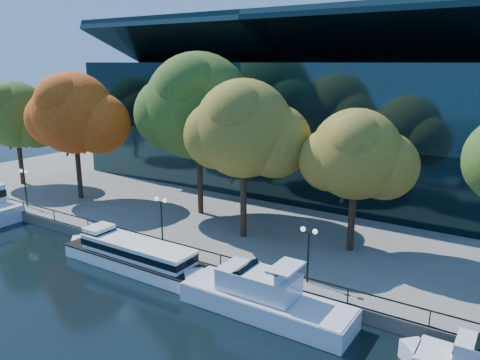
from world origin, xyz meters
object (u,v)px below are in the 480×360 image
Objects in this scene: tree_2 at (200,109)px; tree_4 at (357,156)px; cruiser_near at (259,296)px; lamp_0 at (24,179)px; tree_1 at (75,115)px; lamp_2 at (309,242)px; tour_boat at (130,253)px; tree_3 at (245,131)px; lamp_1 at (161,210)px; tree_0 at (16,116)px.

tree_2 reaches higher than tree_4.
cruiser_near is 3.22× the size of lamp_0.
tree_2 is 16.52m from tree_4.
lamp_0 is (-33.53, -7.20, -4.90)m from tree_4.
tree_1 is 31.60m from lamp_2.
tree_2 is at bearing 98.02° from tour_boat.
tree_4 reaches higher than cruiser_near.
tree_4 is 8.73m from lamp_2.
tour_boat is at bearing -166.57° from lamp_2.
tree_3 reaches higher than lamp_1.
tree_0 is (-40.36, 9.35, 8.41)m from cruiser_near.
lamp_2 is (42.02, -5.47, -5.59)m from tree_0.
tree_4 is 2.89× the size of lamp_2.
cruiser_near is at bearing -52.87° from tree_3.
tree_2 reaches higher than tour_boat.
lamp_0 is (-24.50, -5.03, -6.46)m from tree_3.
cruiser_near is 21.26m from tree_2.
tree_2 reaches higher than lamp_1.
cruiser_near is at bearing -18.06° from lamp_1.
tree_0 is 0.80× the size of tree_2.
tree_4 is at bearing 78.35° from cruiser_near.
tree_1 is (-28.84, 9.08, 9.28)m from cruiser_near.
tree_2 is 1.38× the size of tree_4.
tree_3 reaches higher than lamp_2.
lamp_0 is (-31.25, 3.88, 2.81)m from cruiser_near.
cruiser_near is 3.22× the size of lamp_2.
tree_3 is (-6.74, 8.90, 9.27)m from cruiser_near.
tree_2 is (14.88, 3.05, 1.20)m from tree_1.
cruiser_near is 5.07m from lamp_2.
lamp_1 and lamp_2 have the same top height.
lamp_0 is at bearing 169.99° from tour_boat.
tree_4 is 2.89× the size of lamp_1.
tour_boat is at bearing -144.20° from tree_4.
tour_boat is 13.68m from tree_3.
tree_0 is at bearing -173.97° from tree_2.
lamp_2 is (1.65, 3.88, 2.81)m from cruiser_near.
lamp_0 is at bearing 180.00° from lamp_1.
lamp_2 is (13.98, 3.34, 2.82)m from tour_boat.
tour_boat is 1.11× the size of cruiser_near.
tree_2 reaches higher than tree_1.
cruiser_near is at bearing -101.65° from tree_4.
tree_3 is 3.43× the size of lamp_1.
cruiser_near reaches higher than tour_boat.
lamp_2 is at bearing -9.68° from tree_1.
tree_1 is 0.88× the size of tree_2.
tree_4 reaches higher than lamp_0.
tree_2 is 11.46m from lamp_1.
tour_boat is 4.39m from lamp_1.
tree_1 is 31.23m from tree_4.
tree_0 reaches higher than tour_boat.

